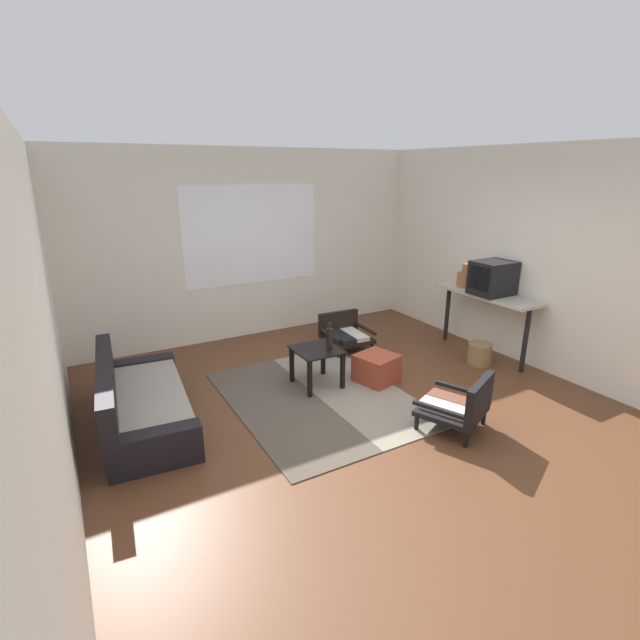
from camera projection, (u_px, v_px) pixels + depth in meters
name	position (u px, v px, depth m)	size (l,w,h in m)	color
ground_plane	(370.00, 421.00, 4.64)	(7.80, 7.80, 0.00)	#56331E
far_wall_with_window	(251.00, 245.00, 6.75)	(5.60, 0.13, 2.70)	silver
side_wall_right	(536.00, 259.00, 5.72)	(0.12, 6.60, 2.70)	silver
side_wall_left	(39.00, 328.00, 3.23)	(0.12, 6.60, 2.70)	silver
area_rug	(318.00, 397.00, 5.12)	(1.83, 2.39, 0.01)	#4C4238
couch	(139.00, 404.00, 4.54)	(0.94, 1.91, 0.68)	black
coffee_table	(317.00, 357.00, 5.30)	(0.50, 0.53, 0.46)	black
armchair_by_window	(345.00, 333.00, 6.51)	(0.64, 0.60, 0.47)	black
armchair_striped_foreground	(460.00, 405.00, 4.42)	(0.76, 0.75, 0.57)	black
ottoman_orange	(376.00, 368.00, 5.46)	(0.43, 0.43, 0.33)	#993D28
console_shelf	(486.00, 300.00, 6.08)	(0.44, 1.44, 0.86)	#B2AD9E
crt_television	(493.00, 278.00, 5.92)	(0.49, 0.42, 0.43)	black
clay_vase	(465.00, 278.00, 6.33)	(0.22, 0.22, 0.32)	#935B38
glass_bottle	(330.00, 338.00, 5.23)	(0.07, 0.07, 0.31)	black
wicker_basket	(479.00, 354.00, 5.96)	(0.30, 0.30, 0.28)	olive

